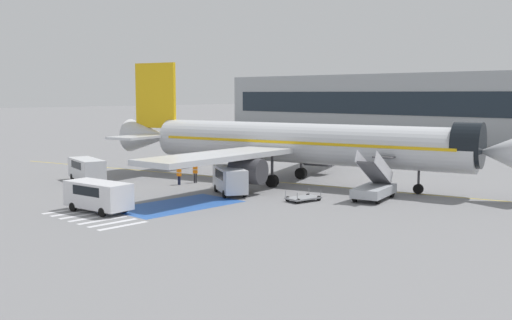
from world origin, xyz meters
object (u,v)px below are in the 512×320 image
service_van_2 (230,178)px  baggage_cart (303,198)px  service_van_1 (98,194)px  service_van_0 (87,168)px  airliner (296,143)px  ground_crew_1 (236,173)px  ground_crew_2 (179,174)px  ground_crew_3 (195,172)px  boarding_stairs_forward (374,187)px  ground_crew_0 (220,175)px  fuel_tanker (361,146)px

service_van_2 → baggage_cart: size_ratio=1.86×
service_van_1 → service_van_2: 11.55m
service_van_2 → service_van_0: bearing=-43.8°
airliner → ground_crew_1: bearing=-53.0°
ground_crew_2 → ground_crew_3: 1.85m
boarding_stairs_forward → service_van_1: bearing=-136.1°
airliner → baggage_cart: (6.34, -6.52, -3.50)m
service_van_0 → baggage_cart: 22.18m
ground_crew_0 → ground_crew_3: (-3.45, 0.01, 0.04)m
ground_crew_0 → airliner: bearing=-86.0°
service_van_1 → ground_crew_1: service_van_1 is taller
baggage_cart → airliner: bearing=143.7°
ground_crew_3 → baggage_cart: bearing=140.8°
ground_crew_0 → ground_crew_3: ground_crew_3 is taller
fuel_tanker → ground_crew_0: size_ratio=5.56×
service_van_2 → boarding_stairs_forward: bearing=152.0°
service_van_0 → fuel_tanker: bearing=178.3°
service_van_0 → ground_crew_2: (7.78, 4.83, -0.34)m
service_van_1 → ground_crew_1: 15.71m
service_van_1 → ground_crew_0: 13.87m
boarding_stairs_forward → fuel_tanker: (-16.32, 22.21, 0.81)m
ground_crew_0 → baggage_cart: bearing=-148.0°
service_van_1 → airliner: bearing=-11.0°
fuel_tanker → service_van_0: bearing=170.7°
ground_crew_0 → ground_crew_2: (-3.54, -1.84, -0.06)m
service_van_1 → ground_crew_0: service_van_1 is taller
service_van_1 → ground_crew_2: (-5.79, 11.85, -0.32)m
boarding_stairs_forward → service_van_0: bearing=-170.4°
ground_crew_1 → ground_crew_2: 5.21m
airliner → baggage_cart: airliner is taller
service_van_2 → baggage_cart: (6.33, 1.82, -1.08)m
baggage_cart → ground_crew_3: (-13.37, 0.40, 0.80)m
boarding_stairs_forward → ground_crew_0: size_ratio=3.15×
ground_crew_0 → ground_crew_2: bearing=61.8°
service_van_1 → ground_crew_2: 13.19m
service_van_0 → ground_crew_1: 14.27m
fuel_tanker → service_van_0: fuel_tanker is taller
baggage_cart → service_van_1: bearing=-110.5°
service_van_2 → ground_crew_0: bearing=-92.1°
boarding_stairs_forward → service_van_1: 20.98m
fuel_tanker → service_van_2: bearing=-162.1°
service_van_2 → ground_crew_3: (-7.04, 2.23, -0.28)m
boarding_stairs_forward → ground_crew_2: 17.99m
boarding_stairs_forward → ground_crew_0: 14.05m
boarding_stairs_forward → ground_crew_1: bearing=175.5°
fuel_tanker → ground_crew_2: fuel_tanker is taller
service_van_2 → baggage_cart: service_van_2 is taller
airliner → service_van_2: (0.01, -8.34, -2.42)m
baggage_cart → ground_crew_0: bearing=-172.8°
fuel_tanker → baggage_cart: 29.59m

